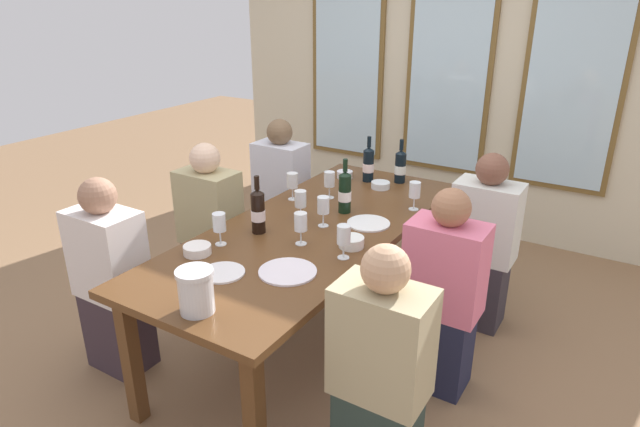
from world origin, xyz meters
name	(u,v)px	position (x,y,z in m)	size (l,w,h in m)	color
ground_plane	(313,337)	(0.00, 0.00, 0.00)	(12.00, 12.00, 0.00)	#8A6747
back_wall_with_windows	(451,58)	(0.00, 2.13, 1.45)	(4.13, 0.10, 2.90)	beige
dining_table	(313,238)	(0.00, 0.00, 0.67)	(0.93, 2.24, 0.74)	brown
white_plate_0	(368,223)	(0.25, 0.19, 0.74)	(0.24, 0.24, 0.01)	white
white_plate_1	(288,272)	(0.19, -0.52, 0.74)	(0.28, 0.28, 0.01)	white
white_plate_2	(222,273)	(-0.06, -0.69, 0.74)	(0.21, 0.21, 0.01)	white
metal_pitcher	(196,291)	(0.07, -0.99, 0.84)	(0.16, 0.16, 0.19)	silver
wine_bottle_0	(400,166)	(0.10, 0.96, 0.85)	(0.08, 0.08, 0.30)	black
wine_bottle_1	(345,192)	(0.05, 0.28, 0.87)	(0.08, 0.08, 0.33)	black
wine_bottle_2	(258,211)	(-0.21, -0.22, 0.86)	(0.08, 0.08, 0.32)	black
wine_bottle_3	(368,164)	(-0.10, 0.87, 0.86)	(0.08, 0.08, 0.32)	black
tasting_bowl_0	(381,185)	(0.04, 0.78, 0.76)	(0.12, 0.12, 0.04)	white
tasting_bowl_1	(197,250)	(-0.31, -0.60, 0.76)	(0.14, 0.14, 0.05)	white
tasting_bowl_2	(345,174)	(-0.27, 0.84, 0.76)	(0.11, 0.11, 0.05)	white
tasting_bowl_3	(351,242)	(0.31, -0.12, 0.77)	(0.13, 0.13, 0.05)	white
wine_glass_0	(300,200)	(-0.11, 0.05, 0.86)	(0.07, 0.07, 0.17)	white
wine_glass_1	(344,235)	(0.34, -0.25, 0.86)	(0.07, 0.07, 0.17)	white
wine_glass_2	(329,180)	(-0.15, 0.44, 0.86)	(0.07, 0.07, 0.17)	white
wine_glass_3	(292,182)	(-0.34, 0.29, 0.86)	(0.07, 0.07, 0.17)	white
wine_glass_4	(323,206)	(0.05, 0.04, 0.86)	(0.07, 0.07, 0.17)	white
wine_glass_5	(219,224)	(-0.28, -0.45, 0.86)	(0.07, 0.07, 0.17)	white
wine_glass_6	(301,223)	(0.07, -0.23, 0.86)	(0.07, 0.07, 0.17)	white
wine_glass_7	(415,191)	(0.38, 0.54, 0.86)	(0.07, 0.07, 0.17)	white
seated_person_0	(211,231)	(-0.78, 0.00, 0.53)	(0.38, 0.24, 1.11)	#2A2542
seated_person_1	(442,298)	(0.78, 0.00, 0.53)	(0.38, 0.24, 1.11)	#21233C
seated_person_2	(281,195)	(-0.78, 0.78, 0.53)	(0.38, 0.24, 1.11)	#2D3341
seated_person_3	(483,246)	(0.78, 0.70, 0.53)	(0.38, 0.24, 1.11)	#332D35
seated_person_4	(112,282)	(-0.78, -0.78, 0.53)	(0.38, 0.24, 1.11)	#382A32
seated_person_5	(380,377)	(0.78, -0.72, 0.53)	(0.38, 0.24, 1.11)	#2A3A34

